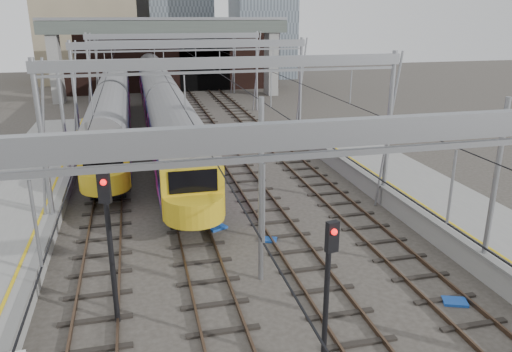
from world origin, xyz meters
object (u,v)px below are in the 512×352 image
object	(u,v)px
train_second	(112,109)
signal_near_left	(109,232)
train_main	(155,85)
signal_near_centre	(328,278)

from	to	relation	value
train_second	signal_near_left	distance (m)	26.32
signal_near_left	train_main	bearing A→B (deg)	100.47
train_main	signal_near_left	xyz separation A→B (m)	(-3.29, -38.93, 0.73)
train_main	signal_near_centre	size ratio (longest dim) A/B	14.26
train_second	signal_near_centre	xyz separation A→B (m)	(6.48, -30.09, 0.54)
train_main	train_second	bearing A→B (deg)	-107.58
train_second	signal_near_centre	distance (m)	30.79
signal_near_centre	train_second	bearing A→B (deg)	89.46
train_second	signal_near_left	size ratio (longest dim) A/B	5.96
train_second	signal_near_centre	bearing A→B (deg)	-77.85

